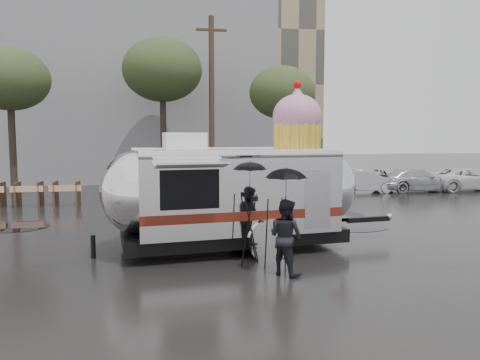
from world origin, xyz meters
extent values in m
plane|color=black|center=(0.00, 0.00, 0.00)|extent=(120.00, 120.00, 0.00)
cylinder|color=black|center=(-4.64, 5.29, 0.01)|extent=(1.91, 1.91, 0.01)
cylinder|color=black|center=(5.82, 5.78, 0.01)|extent=(2.80, 2.80, 0.01)
cylinder|color=black|center=(6.00, 3.85, 0.01)|extent=(2.38, 2.38, 0.01)
cube|color=slate|center=(-4.00, 24.00, 6.50)|extent=(22.00, 12.00, 13.00)
cylinder|color=#473323|center=(2.50, 14.00, 4.50)|extent=(0.28, 0.28, 9.00)
cube|color=#473323|center=(2.50, 14.00, 8.30)|extent=(1.60, 0.12, 0.12)
cylinder|color=#382D26|center=(-7.00, 13.00, 2.93)|extent=(0.32, 0.32, 5.85)
ellipsoid|color=#2F3D1E|center=(-7.00, 13.00, 5.52)|extent=(3.64, 3.64, 2.86)
cylinder|color=#382D26|center=(0.00, 15.00, 3.38)|extent=(0.32, 0.32, 6.75)
ellipsoid|color=#2F3D1E|center=(0.00, 15.00, 6.38)|extent=(4.20, 4.20, 3.30)
cylinder|color=#382D26|center=(6.00, 13.00, 2.70)|extent=(0.32, 0.32, 5.40)
ellipsoid|color=#2F3D1E|center=(6.00, 13.00, 5.10)|extent=(3.36, 3.36, 2.64)
cube|color=#473323|center=(-6.60, 10.00, 0.50)|extent=(0.08, 0.80, 1.00)
cube|color=#473323|center=(-6.00, 10.00, 0.50)|extent=(0.08, 0.80, 1.00)
cube|color=#473323|center=(-5.10, 10.00, 0.50)|extent=(0.08, 0.80, 1.00)
cube|color=#E5590C|center=(-5.55, 9.62, 0.75)|extent=(1.30, 0.04, 0.25)
cube|color=#473323|center=(-4.50, 10.00, 0.50)|extent=(0.08, 0.80, 1.00)
cube|color=#473323|center=(-3.60, 10.00, 0.50)|extent=(0.08, 0.80, 1.00)
cube|color=#E5590C|center=(-4.05, 9.62, 0.75)|extent=(1.30, 0.04, 0.25)
imported|color=silver|center=(7.00, 12.00, 0.70)|extent=(4.00, 1.80, 1.40)
imported|color=#B2B2B7|center=(10.00, 12.00, 0.70)|extent=(4.00, 1.80, 1.40)
imported|color=#B2B2B7|center=(13.00, 12.00, 0.72)|extent=(4.20, 1.80, 1.44)
imported|color=silver|center=(16.00, 12.00, 0.75)|extent=(4.40, 1.90, 1.50)
cube|color=silver|center=(1.69, 1.35, 1.56)|extent=(5.17, 3.14, 2.00)
ellipsoid|color=silver|center=(4.12, 1.65, 1.56)|extent=(1.97, 2.74, 2.00)
ellipsoid|color=silver|center=(-0.73, 1.04, 1.56)|extent=(1.97, 2.74, 2.00)
cube|color=black|center=(1.69, 1.35, 0.39)|extent=(5.79, 2.89, 0.33)
cylinder|color=black|center=(2.39, 0.28, 0.39)|extent=(0.80, 0.34, 0.78)
cylinder|color=black|center=(2.10, 2.55, 0.39)|extent=(0.80, 0.34, 0.78)
cylinder|color=silver|center=(2.40, 0.13, 0.44)|extent=(1.07, 0.24, 1.07)
cube|color=black|center=(5.66, 1.84, 0.56)|extent=(1.34, 0.30, 0.13)
sphere|color=silver|center=(6.32, 1.93, 0.61)|extent=(0.20, 0.20, 0.18)
cylinder|color=black|center=(-1.73, 0.92, 0.28)|extent=(0.12, 0.12, 0.56)
cube|color=#5D1C10|center=(1.85, 0.08, 1.06)|extent=(4.85, 0.64, 0.22)
cube|color=#5D1C10|center=(1.53, 2.61, 1.06)|extent=(4.85, 0.64, 0.22)
cube|color=black|center=(0.53, -0.10, 1.72)|extent=(1.33, 0.19, 0.89)
cube|color=#BAB3AD|center=(0.56, -0.36, 2.28)|extent=(1.61, 0.74, 0.16)
cube|color=silver|center=(3.62, 0.29, 1.39)|extent=(0.67, 0.11, 1.44)
cube|color=white|center=(0.48, 1.20, 2.78)|extent=(1.08, 0.84, 0.42)
cylinder|color=yellow|center=(3.46, 1.57, 2.89)|extent=(1.29, 1.29, 0.67)
ellipsoid|color=pink|center=(3.46, 1.57, 3.42)|extent=(1.44, 1.44, 1.16)
cone|color=pink|center=(3.46, 1.57, 4.00)|extent=(0.62, 0.62, 0.44)
sphere|color=red|center=(3.46, 1.57, 4.24)|extent=(0.25, 0.25, 0.22)
imported|color=black|center=(2.46, -1.08, 0.80)|extent=(0.81, 0.86, 1.60)
imported|color=black|center=(2.46, -1.08, 1.91)|extent=(1.06, 1.06, 0.73)
cylinder|color=black|center=(2.46, -1.08, 0.83)|extent=(0.02, 0.02, 1.65)
cylinder|color=black|center=(2.19, -0.43, 0.75)|extent=(0.16, 0.32, 1.52)
cylinder|color=black|center=(1.93, -0.06, 0.75)|extent=(0.35, 0.06, 1.51)
cylinder|color=black|center=(1.73, -0.48, 0.75)|extent=(0.21, 0.29, 1.52)
cube|color=black|center=(1.95, -0.32, 1.52)|extent=(0.16, 0.15, 0.11)
camera|label=1|loc=(-0.06, -10.42, 2.91)|focal=35.00mm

